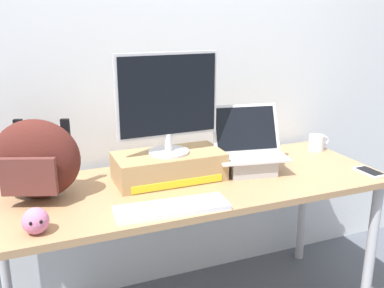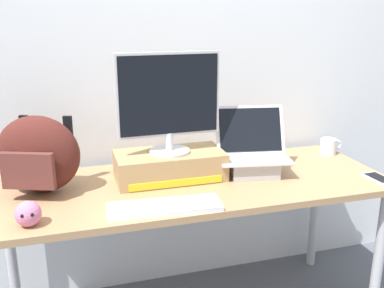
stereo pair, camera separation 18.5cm
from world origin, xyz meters
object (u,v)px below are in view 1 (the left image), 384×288
cell_phone (370,172)px  messenger_backpack (36,160)px  plush_toy (36,221)px  open_laptop (249,158)px  toner_box_yellow (169,166)px  desktop_monitor (168,102)px  coffee_mug (317,143)px  external_keyboard (172,208)px

cell_phone → messenger_backpack: bearing=166.4°
cell_phone → plush_toy: plush_toy is taller
open_laptop → messenger_backpack: (-0.96, 0.05, 0.10)m
toner_box_yellow → desktop_monitor: 0.30m
toner_box_yellow → cell_phone: toner_box_yellow is taller
desktop_monitor → messenger_backpack: (-0.57, 0.00, -0.20)m
toner_box_yellow → desktop_monitor: bearing=-87.5°
toner_box_yellow → open_laptop: size_ratio=1.34×
desktop_monitor → coffee_mug: desktop_monitor is taller
desktop_monitor → external_keyboard: 0.49m
open_laptop → toner_box_yellow: bearing=-176.5°
external_keyboard → desktop_monitor: bearing=76.6°
coffee_mug → desktop_monitor: bearing=-173.0°
open_laptop → coffee_mug: bearing=26.8°
desktop_monitor → plush_toy: desktop_monitor is taller
toner_box_yellow → coffee_mug: bearing=6.9°
plush_toy → cell_phone: bearing=1.1°
toner_box_yellow → desktop_monitor: size_ratio=1.05×
coffee_mug → open_laptop: bearing=-163.3°
toner_box_yellow → external_keyboard: bearing=-107.2°
external_keyboard → coffee_mug: (1.02, 0.43, 0.03)m
external_keyboard → cell_phone: bearing=5.8°
messenger_backpack → plush_toy: messenger_backpack is taller
cell_phone → toner_box_yellow: bearing=160.1°
open_laptop → cell_phone: 0.59m
desktop_monitor → open_laptop: size_ratio=1.27×
external_keyboard → messenger_backpack: messenger_backpack is taller
toner_box_yellow → plush_toy: (-0.60, -0.32, -0.02)m
desktop_monitor → cell_phone: 1.03m
cell_phone → open_laptop: bearing=152.9°
messenger_backpack → cell_phone: 1.53m
plush_toy → desktop_monitor: bearing=27.7°
open_laptop → cell_phone: open_laptop is taller
external_keyboard → plush_toy: 0.50m
coffee_mug → external_keyboard: bearing=-156.9°
toner_box_yellow → messenger_backpack: size_ratio=1.24×
messenger_backpack → coffee_mug: size_ratio=3.17×
desktop_monitor → cell_phone: (0.92, -0.29, -0.36)m
external_keyboard → coffee_mug: 1.11m
coffee_mug → cell_phone: size_ratio=0.81×
toner_box_yellow → cell_phone: size_ratio=3.17×
open_laptop → messenger_backpack: messenger_backpack is taller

